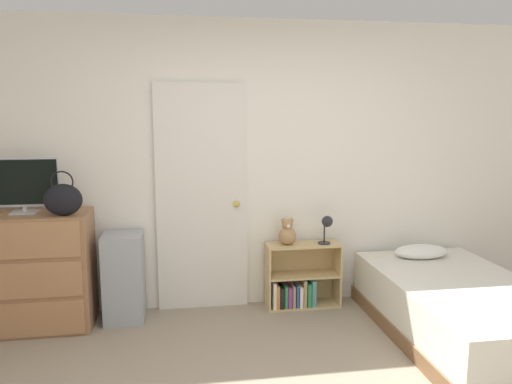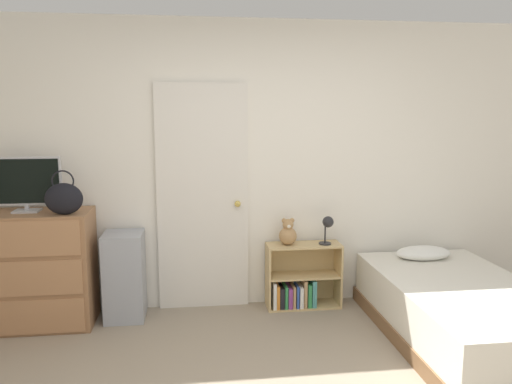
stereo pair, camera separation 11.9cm
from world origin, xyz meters
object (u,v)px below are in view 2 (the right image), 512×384
object	(u,v)px
tv	(25,183)
bookshelf	(298,283)
teddy_bear	(288,233)
storage_bin	(125,276)
dresser	(38,269)
handbag	(64,198)
desk_lamp	(328,225)
bed	(462,312)

from	to	relation	value
tv	bookshelf	xyz separation A→B (m)	(2.27, 0.09, -0.97)
teddy_bear	storage_bin	bearing A→B (deg)	-177.78
dresser	teddy_bear	world-z (taller)	dresser
tv	handbag	distance (m)	0.38
bookshelf	desk_lamp	size ratio (longest dim) A/B	2.60
tv	desk_lamp	bearing A→B (deg)	1.21
storage_bin	tv	bearing A→B (deg)	-177.30
bookshelf	desk_lamp	world-z (taller)	desk_lamp
tv	bed	distance (m)	3.59
tv	bed	world-z (taller)	tv
desk_lamp	dresser	bearing A→B (deg)	-178.21
dresser	bed	world-z (taller)	dresser
tv	teddy_bear	distance (m)	2.23
handbag	desk_lamp	size ratio (longest dim) A/B	1.37
teddy_bear	desk_lamp	bearing A→B (deg)	-6.07
dresser	teddy_bear	xyz separation A→B (m)	(2.11, 0.11, 0.21)
desk_lamp	bed	world-z (taller)	desk_lamp
tv	handbag	bearing A→B (deg)	-25.14
dresser	handbag	bearing A→B (deg)	-25.61
bed	teddy_bear	bearing A→B (deg)	145.64
dresser	desk_lamp	size ratio (longest dim) A/B	3.72
bookshelf	bed	bearing A→B (deg)	-36.93
dresser	handbag	xyz separation A→B (m)	(0.27, -0.13, 0.61)
desk_lamp	bed	distance (m)	1.28
tv	bed	xyz separation A→B (m)	(3.38, -0.74, -0.96)
tv	desk_lamp	xyz separation A→B (m)	(2.52, 0.05, -0.43)
dresser	tv	world-z (taller)	tv
dresser	storage_bin	bearing A→B (deg)	4.93
handbag	storage_bin	world-z (taller)	handbag
handbag	bookshelf	world-z (taller)	handbag
desk_lamp	bed	xyz separation A→B (m)	(0.86, -0.79, -0.53)
teddy_bear	desk_lamp	distance (m)	0.36
storage_bin	desk_lamp	distance (m)	1.82
tv	storage_bin	bearing A→B (deg)	2.70
bookshelf	handbag	bearing A→B (deg)	-172.66
dresser	desk_lamp	distance (m)	2.48
desk_lamp	storage_bin	bearing A→B (deg)	-179.42
teddy_bear	tv	bearing A→B (deg)	-177.61
teddy_bear	bed	size ratio (longest dim) A/B	0.13
handbag	desk_lamp	xyz separation A→B (m)	(2.19, 0.21, -0.32)
handbag	teddy_bear	distance (m)	1.89
desk_lamp	bed	bearing A→B (deg)	-42.60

